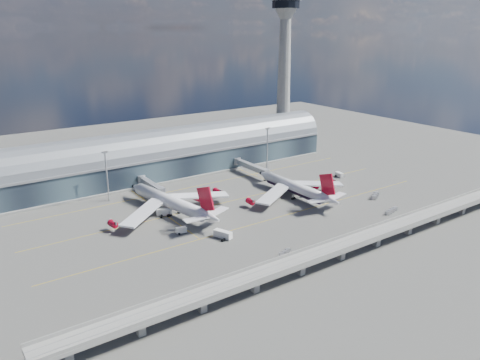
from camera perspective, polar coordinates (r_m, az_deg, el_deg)
ground at (r=219.15m, az=1.75°, el=-4.09°), size 500.00×500.00×0.00m
taxi_lines at (r=236.08m, az=-1.42°, el=-2.43°), size 200.00×80.12×0.01m
terminal at (r=278.97m, az=-7.75°, el=3.09°), size 200.00×30.00×28.00m
control_tower at (r=322.30m, az=5.39°, el=12.47°), size 19.00×19.00×103.00m
guideway at (r=179.58m, az=12.30°, el=-7.89°), size 220.00×8.50×7.20m
floodlight_mast_left at (r=239.54m, az=-15.92°, el=0.61°), size 3.00×0.70×25.70m
floodlight_mast_right at (r=285.49m, az=3.35°, el=4.05°), size 3.00×0.70×25.70m
airliner_left at (r=218.83m, az=-8.28°, el=-2.71°), size 62.28×65.55×20.03m
airliner_right at (r=239.81m, az=6.78°, el=-0.96°), size 57.54×60.11×19.13m
jet_bridge_left at (r=247.57m, az=-10.94°, el=-0.51°), size 4.40×28.00×7.25m
jet_bridge_right at (r=275.44m, az=1.16°, el=1.73°), size 4.40×32.00×7.25m
service_truck_0 at (r=193.73m, az=-2.11°, el=-6.64°), size 5.43×8.30×3.28m
service_truck_1 at (r=199.87m, az=-7.17°, el=-6.10°), size 4.69×2.76×2.56m
service_truck_2 at (r=244.30m, az=10.62°, el=-1.70°), size 7.20×3.57×2.51m
service_truck_3 at (r=277.62m, az=12.03°, el=0.64°), size 3.16×5.88×2.69m
service_truck_4 at (r=248.89m, az=6.88°, el=-1.08°), size 3.56×5.78×3.12m
service_truck_5 at (r=218.89m, az=-9.24°, el=-3.89°), size 7.19×5.74×3.29m
cargo_train_0 at (r=181.66m, az=5.48°, el=-8.81°), size 6.67×3.49×1.47m
cargo_train_1 at (r=230.94m, az=17.98°, el=-3.60°), size 9.97×3.71×1.65m
cargo_train_2 at (r=248.45m, az=16.13°, el=-1.85°), size 8.53×5.77×1.95m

